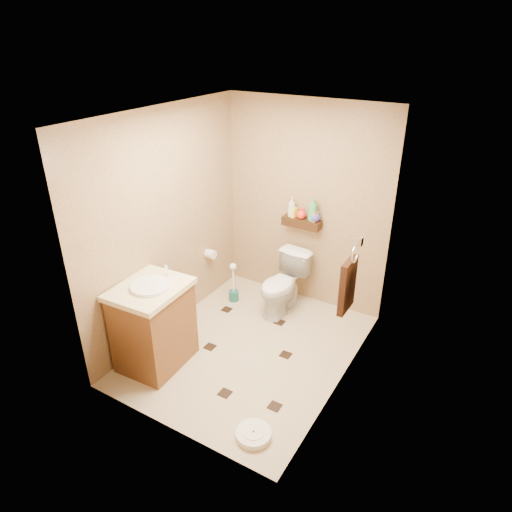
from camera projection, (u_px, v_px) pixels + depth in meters
The scene contains 20 objects.
ground at pixel (249, 348), 4.82m from camera, with size 2.50×2.50×0.00m, color #C1AA8D.
wall_back at pixel (305, 206), 5.24m from camera, with size 2.00×0.04×2.40m, color #A0825B.
wall_front at pixel (159, 310), 3.32m from camera, with size 2.00×0.04×2.40m, color #A0825B.
wall_left at pixel (167, 225), 4.74m from camera, with size 0.04×2.50×2.40m, color #A0825B.
wall_right at pixel (350, 272), 3.83m from camera, with size 0.04×2.50×2.40m, color #A0825B.
ceiling at pixel (248, 115), 3.74m from camera, with size 2.00×2.50×0.02m, color silver.
wall_shelf at pixel (302, 223), 5.26m from camera, with size 0.46×0.14×0.10m, color #351B0E.
floor_accents at pixel (250, 352), 4.77m from camera, with size 1.36×1.37×0.01m.
toilet at pixel (283, 284), 5.32m from camera, with size 0.39×0.69×0.70m, color white.
vanity at pixel (154, 324), 4.44m from camera, with size 0.62×0.74×1.01m.
bathroom_scale at pixel (253, 434), 3.77m from camera, with size 0.39×0.39×0.06m.
toilet_brush at pixel (234, 288), 5.59m from camera, with size 0.12×0.12×0.52m.
towel_ring at pixel (348, 283), 4.17m from camera, with size 0.12×0.30×0.76m.
toilet_paper at pixel (211, 254), 5.48m from camera, with size 0.12×0.11×0.12m.
bottle_a at pixel (292, 207), 5.24m from camera, with size 0.09×0.09×0.24m, color beige.
bottle_b at pixel (293, 210), 5.25m from camera, with size 0.08×0.08×0.17m, color #F6FE35.
bottle_c at pixel (301, 213), 5.21m from camera, with size 0.11×0.11×0.14m, color red.
bottle_d at pixel (313, 210), 5.12m from camera, with size 0.11×0.11×0.27m, color #37A65D.
bottle_e at pixel (314, 214), 5.13m from camera, with size 0.08×0.08×0.18m, color #DF744A.
bottle_f at pixel (315, 215), 5.13m from camera, with size 0.12×0.12×0.15m, color #4643A8.
Camera 1 is at (2.03, -3.29, 3.05)m, focal length 32.00 mm.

